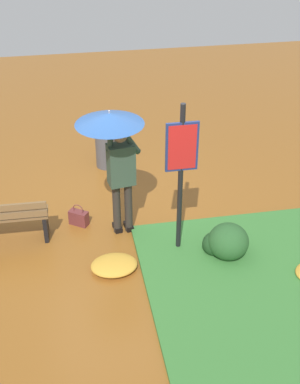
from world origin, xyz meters
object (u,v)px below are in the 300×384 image
(handbag, at_px, (79,218))
(trash_bin, at_px, (106,146))
(person_with_umbrella, at_px, (115,142))
(park_bench, at_px, (0,220))
(info_sign_post, at_px, (181,164))

(handbag, height_order, trash_bin, trash_bin)
(person_with_umbrella, distance_m, park_bench, 2.08)
(info_sign_post, height_order, trash_bin, info_sign_post)
(person_with_umbrella, bearing_deg, info_sign_post, 144.75)
(person_with_umbrella, height_order, park_bench, person_with_umbrella)
(park_bench, xyz_separation_m, trash_bin, (-1.79, -2.09, 0.02))
(info_sign_post, relative_size, trash_bin, 2.76)
(info_sign_post, height_order, park_bench, info_sign_post)
(handbag, xyz_separation_m, park_bench, (1.15, 0.27, 0.28))
(park_bench, bearing_deg, person_with_umbrella, 178.74)
(person_with_umbrella, relative_size, handbag, 5.53)
(info_sign_post, relative_size, park_bench, 1.64)
(handbag, bearing_deg, park_bench, 13.07)
(handbag, relative_size, trash_bin, 0.44)
(info_sign_post, bearing_deg, trash_bin, -74.23)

